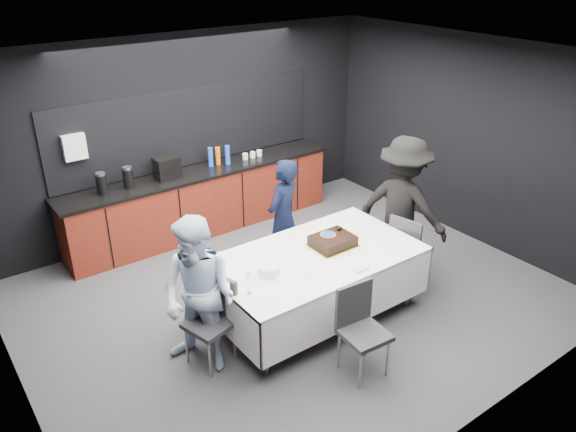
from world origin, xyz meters
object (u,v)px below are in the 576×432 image
object	(u,v)px
party_table	(315,265)
chair_left	(215,313)
champagne_flute	(249,279)
person_left	(199,296)
plate_stack	(269,270)
person_right	(403,207)
cake_assembly	(333,241)
chair_right	(408,245)
person_center	(283,218)
chair_near	(360,323)

from	to	relation	value
party_table	chair_left	bearing A→B (deg)	179.67
champagne_flute	person_left	bearing A→B (deg)	156.28
plate_stack	person_left	distance (m)	0.79
chair_left	person_right	bearing A→B (deg)	2.39
person_right	party_table	bearing A→B (deg)	75.87
chair_left	cake_assembly	bearing A→B (deg)	1.15
cake_assembly	chair_right	distance (m)	1.10
chair_left	person_center	xyz separation A→B (m)	(1.52, 0.95, 0.23)
chair_near	person_right	bearing A→B (deg)	32.62
person_center	person_left	world-z (taller)	person_left
cake_assembly	champagne_flute	world-z (taller)	champagne_flute
chair_left	chair_right	xyz separation A→B (m)	(2.59, -0.17, 0.00)
chair_near	person_left	size ratio (longest dim) A/B	0.57
champagne_flute	person_left	world-z (taller)	person_left
party_table	chair_near	xyz separation A→B (m)	(-0.21, -0.96, -0.11)
chair_right	chair_near	world-z (taller)	same
champagne_flute	person_right	xyz separation A→B (m)	(2.47, 0.33, -0.04)
person_center	person_left	xyz separation A→B (m)	(-1.68, -0.97, 0.05)
chair_near	champagne_flute	bearing A→B (deg)	135.89
chair_left	person_left	distance (m)	0.32
chair_left	chair_near	xyz separation A→B (m)	(1.06, -0.97, 0.00)
plate_stack	person_left	bearing A→B (deg)	178.82
cake_assembly	person_center	size ratio (longest dim) A/B	0.32
champagne_flute	chair_left	bearing A→B (deg)	142.69
champagne_flute	plate_stack	bearing A→B (deg)	26.93
plate_stack	champagne_flute	distance (m)	0.41
cake_assembly	plate_stack	world-z (taller)	cake_assembly
cake_assembly	plate_stack	bearing A→B (deg)	-175.82
cake_assembly	person_right	bearing A→B (deg)	3.97
plate_stack	person_right	world-z (taller)	person_right
party_table	champagne_flute	distance (m)	1.05
party_table	person_center	bearing A→B (deg)	74.94
chair_right	person_right	bearing A→B (deg)	60.48
plate_stack	party_table	bearing A→B (deg)	2.58
party_table	champagne_flute	bearing A→B (deg)	-168.16
cake_assembly	person_left	size ratio (longest dim) A/B	0.30
chair_near	plate_stack	bearing A→B (deg)	114.65
cake_assembly	champagne_flute	bearing A→B (deg)	-169.06
person_left	chair_near	bearing A→B (deg)	24.44
cake_assembly	chair_right	bearing A→B (deg)	-11.02
person_right	chair_right	bearing A→B (deg)	131.66
champagne_flute	person_left	size ratio (longest dim) A/B	0.14
party_table	person_center	distance (m)	1.00
party_table	cake_assembly	xyz separation A→B (m)	(0.28, 0.04, 0.20)
person_left	person_right	xyz separation A→B (m)	(2.91, 0.13, 0.08)
chair_left	person_left	size ratio (longest dim) A/B	0.57
chair_left	person_center	bearing A→B (deg)	31.90
cake_assembly	plate_stack	distance (m)	0.92
party_table	chair_right	bearing A→B (deg)	-7.09
chair_right	person_left	size ratio (longest dim) A/B	0.57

